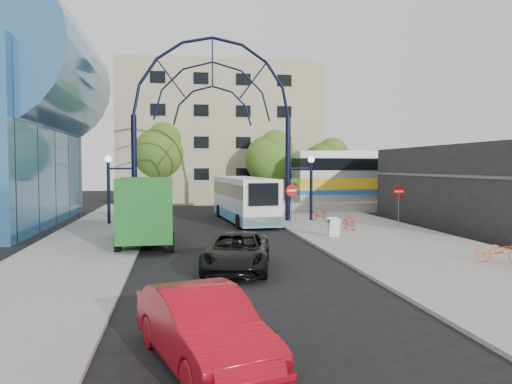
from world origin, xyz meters
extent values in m
plane|color=black|center=(0.00, 0.00, 0.00)|extent=(120.00, 120.00, 0.00)
cube|color=gray|center=(8.00, 4.00, 0.06)|extent=(8.00, 56.00, 0.12)
cube|color=gray|center=(-6.50, 6.00, 0.06)|extent=(5.00, 50.00, 0.12)
cylinder|color=black|center=(-5.00, 14.00, 3.50)|extent=(0.36, 0.36, 7.00)
cylinder|color=black|center=(5.00, 14.00, 3.50)|extent=(0.36, 0.36, 7.00)
cylinder|color=black|center=(-6.60, 14.00, 2.00)|extent=(0.20, 0.20, 4.00)
cylinder|color=black|center=(6.60, 14.00, 2.00)|extent=(0.20, 0.20, 4.00)
sphere|color=white|center=(-6.60, 14.00, 4.20)|extent=(0.44, 0.44, 0.44)
sphere|color=white|center=(6.60, 14.00, 4.20)|extent=(0.44, 0.44, 0.44)
cylinder|color=slate|center=(4.80, 12.00, 1.22)|extent=(0.06, 0.06, 2.20)
cylinder|color=red|center=(4.80, 12.00, 2.22)|extent=(0.80, 0.04, 0.80)
cube|color=white|center=(4.80, 11.97, 2.22)|extent=(0.55, 0.02, 0.12)
cylinder|color=slate|center=(11.00, 10.00, 1.22)|extent=(0.06, 0.06, 2.20)
cylinder|color=red|center=(11.00, 10.00, 2.22)|extent=(0.76, 0.04, 0.76)
cube|color=white|center=(11.00, 9.97, 2.22)|extent=(0.55, 0.02, 0.12)
cylinder|color=slate|center=(5.20, 12.60, 1.52)|extent=(0.05, 0.05, 2.80)
cube|color=#146626|center=(5.20, 12.60, 2.82)|extent=(0.70, 0.03, 0.18)
cube|color=#146626|center=(5.20, 12.60, 2.57)|extent=(0.03, 0.70, 0.18)
cube|color=white|center=(5.60, 5.80, 0.62)|extent=(0.55, 0.26, 0.99)
cube|color=white|center=(5.60, 6.15, 0.62)|extent=(0.55, 0.26, 0.99)
cube|color=#1E59A5|center=(5.60, 5.98, 0.95)|extent=(0.55, 0.42, 0.14)
cylinder|color=#32679A|center=(-12.00, 15.00, 10.00)|extent=(9.00, 16.00, 9.00)
cube|color=black|center=(16.00, 10.00, 2.50)|extent=(6.00, 16.00, 5.00)
cube|color=tan|center=(2.00, 35.00, 7.00)|extent=(20.00, 12.00, 14.00)
cube|color=gray|center=(20.00, 22.00, 0.40)|extent=(32.00, 5.00, 0.80)
cube|color=#B7B7BC|center=(20.00, 22.00, 2.90)|extent=(25.00, 3.00, 4.20)
cube|color=gold|center=(20.00, 22.00, 2.30)|extent=(25.10, 3.05, 0.90)
cube|color=black|center=(20.00, 22.00, 3.90)|extent=(25.05, 3.05, 1.00)
cube|color=#1E59A5|center=(20.00, 22.00, 1.60)|extent=(25.10, 3.05, 0.35)
cylinder|color=#382314|center=(6.00, 26.00, 1.26)|extent=(0.36, 0.36, 2.52)
sphere|color=#2D6219|center=(6.00, 26.00, 4.34)|extent=(4.48, 4.48, 4.48)
sphere|color=#2D6219|center=(6.50, 25.70, 5.46)|extent=(3.08, 3.08, 3.08)
cylinder|color=#382314|center=(-4.00, 30.00, 1.44)|extent=(0.36, 0.36, 2.88)
sphere|color=#2D6219|center=(-4.00, 30.00, 4.96)|extent=(5.12, 5.12, 5.12)
sphere|color=#2D6219|center=(-3.50, 29.70, 6.24)|extent=(3.52, 3.52, 3.52)
cylinder|color=#382314|center=(12.00, 28.00, 1.17)|extent=(0.36, 0.36, 2.34)
sphere|color=#2D6219|center=(12.00, 28.00, 4.03)|extent=(4.16, 4.16, 4.16)
sphere|color=#2D6219|center=(12.50, 27.70, 5.07)|extent=(2.86, 2.86, 2.86)
cube|color=white|center=(2.15, 14.97, 1.63)|extent=(3.21, 10.86, 2.70)
cube|color=#56A6C1|center=(2.15, 14.97, 0.51)|extent=(3.24, 10.86, 0.65)
cube|color=black|center=(2.15, 14.97, 2.19)|extent=(3.24, 10.65, 0.84)
cube|color=black|center=(2.58, 9.57, 2.14)|extent=(1.76, 0.27, 1.30)
cube|color=black|center=(1.73, 20.26, 1.49)|extent=(2.24, 0.34, 1.49)
cylinder|color=black|center=(0.73, 18.19, 0.45)|extent=(0.33, 0.91, 0.89)
cylinder|color=black|center=(3.04, 18.37, 0.45)|extent=(0.33, 0.91, 0.89)
cylinder|color=black|center=(1.31, 10.93, 0.45)|extent=(0.33, 0.91, 0.89)
cylinder|color=black|center=(3.62, 11.12, 0.45)|extent=(0.33, 0.91, 0.89)
cube|color=black|center=(-3.85, 7.45, 1.07)|extent=(2.32, 2.41, 2.15)
cube|color=black|center=(-3.89, 8.62, 1.51)|extent=(1.95, 0.16, 0.98)
cube|color=#1C6B23|center=(-3.76, 4.53, 1.85)|extent=(2.48, 4.56, 2.73)
cylinder|color=black|center=(-4.97, 7.12, 0.47)|extent=(0.28, 0.94, 0.94)
cylinder|color=black|center=(-2.72, 7.19, 0.47)|extent=(0.28, 0.94, 0.94)
cylinder|color=black|center=(-4.85, 3.32, 0.47)|extent=(0.28, 0.94, 0.94)
cylinder|color=black|center=(-2.61, 3.39, 0.47)|extent=(0.28, 0.94, 0.94)
imported|color=black|center=(-0.21, -0.83, 0.68)|extent=(3.18, 5.25, 1.36)
imported|color=#A40A17|center=(-1.88, -9.21, 0.72)|extent=(2.77, 4.65, 1.45)
imported|color=red|center=(7.05, 13.39, 0.55)|extent=(1.27, 1.73, 0.87)
imported|color=#D84F2B|center=(7.41, 8.66, 0.56)|extent=(0.63, 1.51, 0.88)
imported|color=orange|center=(9.69, -1.55, 0.58)|extent=(1.84, 1.21, 0.92)
camera|label=1|loc=(-2.34, -18.51, 3.77)|focal=35.00mm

